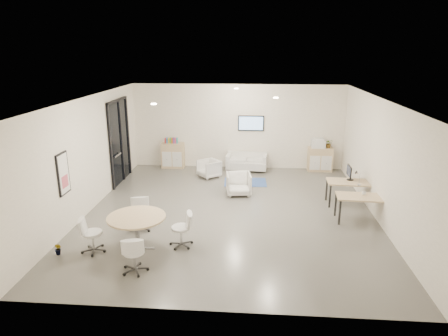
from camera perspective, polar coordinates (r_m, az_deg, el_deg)
room_shell at (r=10.90m, az=0.92°, el=1.48°), size 9.60×10.60×4.80m
glass_door at (r=14.11m, az=-14.70°, el=4.05°), size 0.09×1.90×2.85m
artwork at (r=10.44m, az=-21.99°, el=-0.77°), size 0.05×0.54×1.04m
wall_tv at (r=15.21m, az=3.87°, el=6.40°), size 0.98×0.06×0.58m
ceiling_spots at (r=11.44m, az=0.20°, el=10.26°), size 3.14×4.14×0.03m
sideboard_left at (r=15.60m, az=-7.30°, el=1.79°), size 0.86×0.45×0.97m
sideboard_right at (r=15.49m, az=13.54°, el=1.23°), size 0.91×0.44×0.91m
books at (r=15.47m, az=-7.54°, el=3.92°), size 0.50×0.14×0.22m
printer at (r=15.33m, az=13.30°, el=3.48°), size 0.51×0.43×0.36m
loveseat at (r=15.20m, az=3.26°, el=0.82°), size 1.57×0.88×0.56m
blue_rug at (r=13.90m, az=3.07°, el=-2.02°), size 1.48×1.02×0.01m
armchair_left at (r=14.36m, az=-2.16°, el=0.04°), size 0.92×0.92×0.69m
armchair_right at (r=12.63m, az=2.11°, el=-2.14°), size 0.84×0.80×0.77m
desk_rear at (r=12.32m, az=17.68°, el=-2.18°), size 1.41×0.76×0.72m
desk_front at (r=11.25m, az=19.17°, el=-4.19°), size 1.39×0.75×0.70m
monitor at (r=12.36m, az=17.47°, el=-0.59°), size 0.20×0.50×0.44m
round_table at (r=9.37m, az=-12.39°, el=-7.22°), size 1.33×1.33×0.81m
meeting_chairs at (r=9.50m, az=-12.27°, el=-8.98°), size 2.64×2.64×0.82m
plant_cabinet at (r=15.39m, az=14.73°, el=3.27°), size 0.32×0.34×0.25m
plant_floor at (r=9.91m, az=-22.55°, el=-11.05°), size 0.26×0.33×0.13m
cup at (r=11.33m, az=19.38°, el=-3.37°), size 0.13×0.11×0.11m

